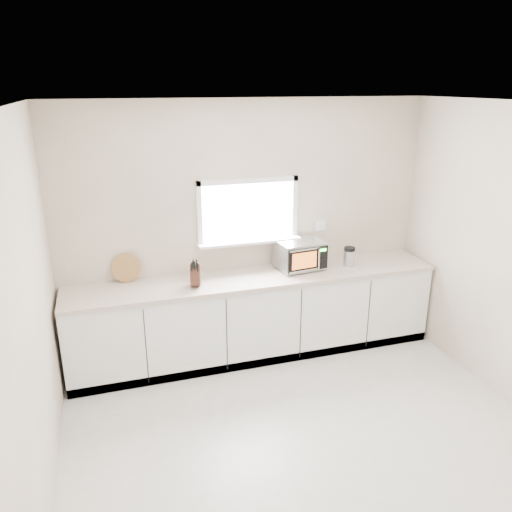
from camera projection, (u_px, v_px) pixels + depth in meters
name	position (u px, v px, depth m)	size (l,w,h in m)	color
ground	(319.00, 456.00, 4.01)	(4.00, 4.00, 0.00)	beige
back_wall	(248.00, 228.00, 5.36)	(4.00, 0.17, 2.70)	beige
cabinets	(256.00, 317.00, 5.39)	(3.92, 0.60, 0.88)	white
countertop	(256.00, 278.00, 5.23)	(3.92, 0.64, 0.04)	#C3B0A1
microwave	(300.00, 254.00, 5.39)	(0.52, 0.43, 0.31)	black
knife_block	(195.00, 274.00, 4.94)	(0.14, 0.22, 0.29)	#472519
cutting_board	(126.00, 268.00, 5.04)	(0.30, 0.30, 0.02)	olive
coffee_grinder	(349.00, 256.00, 5.49)	(0.13, 0.13, 0.22)	#ABAEB2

